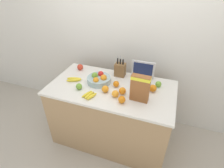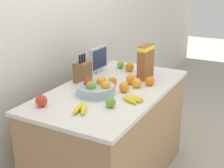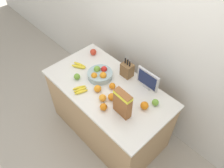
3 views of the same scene
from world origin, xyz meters
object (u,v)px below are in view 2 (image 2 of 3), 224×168
banana_bunch_left (81,108)px  orange_near_bowl (131,79)px  small_monitor (99,59)px  orange_mid_right (129,67)px  orange_by_cereal (150,81)px  orange_front_right (137,83)px  apple_near_bananas (111,102)px  apple_by_knife_block (41,101)px  knife_block (83,72)px  orange_back_center (112,81)px  cereal_box (146,60)px  banana_bunch_right (133,99)px  orange_mid_left (124,87)px  apple_leftmost (121,65)px  fruit_bowl (96,89)px

banana_bunch_left → orange_near_bowl: size_ratio=2.45×
small_monitor → orange_mid_right: bearing=-54.0°
orange_by_cereal → orange_front_right: 0.12m
apple_near_bananas → apple_by_knife_block: size_ratio=0.90×
knife_block → orange_back_center: bearing=-82.5°
knife_block → cereal_box: 0.56m
banana_bunch_left → orange_front_right: bearing=-13.3°
banana_bunch_right → apple_near_bananas: (-0.17, 0.09, 0.02)m
orange_mid_left → orange_mid_right: bearing=21.1°
knife_block → apple_near_bananas: (-0.36, -0.47, -0.05)m
knife_block → cereal_box: size_ratio=0.96×
cereal_box → orange_mid_left: cereal_box is taller
orange_mid_right → orange_front_right: bearing=-146.9°
orange_mid_left → orange_front_right: size_ratio=1.02×
orange_front_right → orange_by_cereal: bearing=-37.0°
apple_near_bananas → orange_back_center: same height
orange_back_center → orange_front_right: (0.05, -0.19, 0.00)m
knife_block → cereal_box: cereal_box is taller
banana_bunch_left → knife_block: bearing=32.3°
banana_bunch_right → orange_mid_left: 0.20m
apple_near_bananas → banana_bunch_left: bearing=136.4°
apple_leftmost → orange_front_right: 0.56m
orange_back_center → banana_bunch_right: bearing=-127.3°
knife_block → orange_near_bowl: bearing=-68.9°
banana_bunch_left → apple_by_knife_block: apple_by_knife_block is taller
banana_bunch_right → orange_mid_left: orange_mid_left is taller
apple_near_bananas → apple_leftmost: apple_near_bananas is taller
knife_block → banana_bunch_left: knife_block is taller
knife_block → apple_by_knife_block: (-0.57, -0.04, -0.05)m
apple_leftmost → orange_back_center: bearing=-160.7°
orange_mid_left → cereal_box: bearing=-1.8°
apple_leftmost → banana_bunch_right: bearing=-146.9°
fruit_bowl → orange_by_cereal: fruit_bowl is taller
apple_by_knife_block → orange_mid_right: orange_mid_right is taller
cereal_box → apple_near_bananas: (-0.70, -0.04, -0.13)m
orange_mid_right → banana_bunch_left: bearing=-174.1°
fruit_bowl → apple_near_bananas: (-0.16, -0.22, -0.01)m
orange_mid_right → orange_near_bowl: bearing=-152.5°
apple_by_knife_block → orange_back_center: apple_by_knife_block is taller
orange_back_center → orange_mid_left: bearing=-118.7°
orange_near_bowl → fruit_bowl: bearing=158.6°
apple_by_knife_block → apple_leftmost: (1.08, -0.06, -0.00)m
banana_bunch_left → apple_leftmost: 1.04m
fruit_bowl → cereal_box: bearing=-18.3°
knife_block → small_monitor: 0.30m
orange_mid_left → apple_by_knife_block: bearing=144.3°
apple_leftmost → banana_bunch_left: bearing=-167.9°
orange_near_bowl → apple_leftmost: bearing=37.9°
cereal_box → orange_by_cereal: cereal_box is taller
fruit_bowl → apple_by_knife_block: (-0.38, 0.21, -0.00)m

